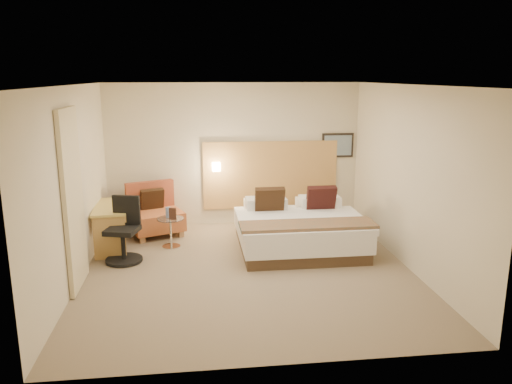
{
  "coord_description": "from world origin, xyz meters",
  "views": [
    {
      "loc": [
        -0.73,
        -6.9,
        2.83
      ],
      "look_at": [
        0.2,
        0.69,
        1.04
      ],
      "focal_mm": 35.0,
      "sensor_mm": 36.0,
      "label": 1
    }
  ],
  "objects": [
    {
      "name": "side_table",
      "position": [
        -1.18,
        1.21,
        0.28
      ],
      "size": [
        0.53,
        0.53,
        0.5
      ],
      "color": "silver",
      "rests_on": "floor"
    },
    {
      "name": "wall_back",
      "position": [
        0.0,
        2.51,
        1.35
      ],
      "size": [
        4.8,
        0.02,
        2.7
      ],
      "primitive_type": "cube",
      "color": "beige",
      "rests_on": "floor"
    },
    {
      "name": "ceiling",
      "position": [
        0.0,
        0.0,
        2.71
      ],
      "size": [
        4.8,
        5.0,
        0.02
      ],
      "primitive_type": "cube",
      "color": "white",
      "rests_on": "floor"
    },
    {
      "name": "headboard_panel",
      "position": [
        0.7,
        2.47,
        0.95
      ],
      "size": [
        2.6,
        0.04,
        1.3
      ],
      "primitive_type": "cube",
      "color": "tan",
      "rests_on": "wall_back"
    },
    {
      "name": "lamp_shade",
      "position": [
        -0.35,
        2.36,
        1.15
      ],
      "size": [
        0.15,
        0.15,
        0.15
      ],
      "primitive_type": "cube",
      "color": "#FFEDC6",
      "rests_on": "wall_back"
    },
    {
      "name": "art_frame",
      "position": [
        2.02,
        2.48,
        1.5
      ],
      "size": [
        0.62,
        0.03,
        0.47
      ],
      "primitive_type": "cube",
      "color": "black",
      "rests_on": "wall_back"
    },
    {
      "name": "bottle_a",
      "position": [
        -1.23,
        1.26,
        0.59
      ],
      "size": [
        0.06,
        0.06,
        0.18
      ],
      "primitive_type": "cylinder",
      "rotation": [
        0.0,
        0.0,
        -0.21
      ],
      "color": "#8197C8",
      "rests_on": "side_table"
    },
    {
      "name": "menu_folder",
      "position": [
        -1.13,
        1.14,
        0.6
      ],
      "size": [
        0.12,
        0.07,
        0.2
      ],
      "primitive_type": "cube",
      "rotation": [
        0.0,
        0.0,
        -0.21
      ],
      "color": "#3C2118",
      "rests_on": "side_table"
    },
    {
      "name": "bed",
      "position": [
        0.94,
        0.93,
        0.33
      ],
      "size": [
        2.09,
        1.99,
        1.0
      ],
      "color": "#443222",
      "rests_on": "floor"
    },
    {
      "name": "wall_front",
      "position": [
        0.0,
        -2.51,
        1.35
      ],
      "size": [
        4.8,
        0.02,
        2.7
      ],
      "primitive_type": "cube",
      "color": "beige",
      "rests_on": "floor"
    },
    {
      "name": "desk",
      "position": [
        -2.11,
        1.29,
        0.58
      ],
      "size": [
        0.61,
        1.2,
        0.73
      ],
      "color": "gold",
      "rests_on": "floor"
    },
    {
      "name": "wall_left",
      "position": [
        -2.41,
        0.0,
        1.35
      ],
      "size": [
        0.02,
        5.0,
        2.7
      ],
      "primitive_type": "cube",
      "color": "beige",
      "rests_on": "floor"
    },
    {
      "name": "lamp_arm",
      "position": [
        -0.35,
        2.42,
        1.15
      ],
      "size": [
        0.02,
        0.12,
        0.02
      ],
      "primitive_type": "cylinder",
      "rotation": [
        1.57,
        0.0,
        0.0
      ],
      "color": "white",
      "rests_on": "wall_back"
    },
    {
      "name": "bottle_b",
      "position": [
        -1.2,
        1.28,
        0.59
      ],
      "size": [
        0.06,
        0.06,
        0.18
      ],
      "primitive_type": "cylinder",
      "rotation": [
        0.0,
        0.0,
        -0.21
      ],
      "color": "#99C6ED",
      "rests_on": "side_table"
    },
    {
      "name": "wall_right",
      "position": [
        2.41,
        0.0,
        1.35
      ],
      "size": [
        0.02,
        5.0,
        2.7
      ],
      "primitive_type": "cube",
      "color": "beige",
      "rests_on": "floor"
    },
    {
      "name": "art_canvas",
      "position": [
        2.02,
        2.46,
        1.5
      ],
      "size": [
        0.54,
        0.01,
        0.39
      ],
      "primitive_type": "cube",
      "color": "gray",
      "rests_on": "wall_back"
    },
    {
      "name": "lounge_chair",
      "position": [
        -1.5,
        1.97,
        0.37
      ],
      "size": [
        1.1,
        1.04,
        0.93
      ],
      "color": "#AC7C51",
      "rests_on": "floor"
    },
    {
      "name": "curtain",
      "position": [
        -2.36,
        -0.25,
        1.22
      ],
      "size": [
        0.06,
        0.9,
        2.42
      ],
      "primitive_type": "cube",
      "color": "beige",
      "rests_on": "wall_left"
    },
    {
      "name": "desk_chair",
      "position": [
        -1.87,
        0.65,
        0.41
      ],
      "size": [
        0.69,
        0.69,
        1.0
      ],
      "color": "black",
      "rests_on": "floor"
    },
    {
      "name": "floor",
      "position": [
        0.0,
        0.0,
        -0.01
      ],
      "size": [
        4.8,
        5.0,
        0.02
      ],
      "primitive_type": "cube",
      "color": "#806D56",
      "rests_on": "ground"
    }
  ]
}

